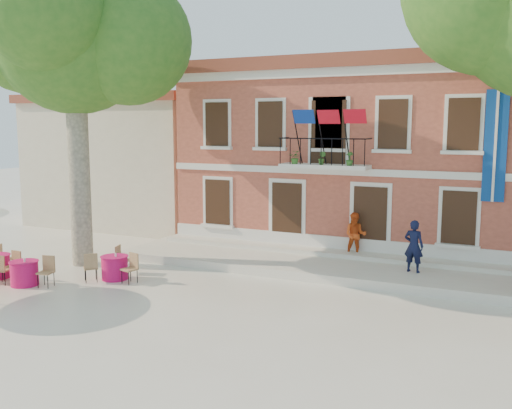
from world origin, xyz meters
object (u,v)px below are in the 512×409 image
object	(u,v)px
plane_tree_west	(73,35)
pedestrian_orange	(355,235)
pedestrian_navy	(414,246)
cafe_table_3	(115,266)
cafe_table_1	(24,272)

from	to	relation	value
plane_tree_west	pedestrian_orange	xyz separation A→B (m)	(8.90, 4.00, -6.90)
pedestrian_navy	cafe_table_3	distance (m)	9.65
pedestrian_orange	cafe_table_3	size ratio (longest dim) A/B	0.88
pedestrian_orange	cafe_table_3	distance (m)	8.36
pedestrian_orange	cafe_table_1	world-z (taller)	pedestrian_orange
plane_tree_west	pedestrian_orange	size ratio (longest dim) A/B	6.79
pedestrian_orange	cafe_table_1	bearing A→B (deg)	-150.90
cafe_table_1	pedestrian_orange	bearing A→B (deg)	38.41
cafe_table_1	plane_tree_west	bearing A→B (deg)	94.45
pedestrian_navy	cafe_table_3	bearing A→B (deg)	30.61
cafe_table_1	cafe_table_3	bearing A→B (deg)	39.80
plane_tree_west	pedestrian_orange	distance (m)	11.95
pedestrian_orange	cafe_table_1	size ratio (longest dim) A/B	0.81
pedestrian_orange	pedestrian_navy	bearing A→B (deg)	-38.50
plane_tree_west	cafe_table_3	size ratio (longest dim) A/B	5.99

